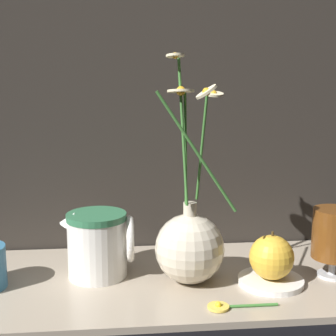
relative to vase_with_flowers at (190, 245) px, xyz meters
The scene contains 8 objects.
ground_plane 0.10m from the vase_with_flowers, 157.57° to the left, with size 6.00×6.00×0.00m, color black.
shelf 0.10m from the vase_with_flowers, 157.57° to the left, with size 0.85×0.36×0.01m.
vase_with_flowers is the anchor object (origin of this frame).
ceramic_pitcher 0.17m from the vase_with_flowers, 165.27° to the left, with size 0.14×0.11×0.13m.
tea_glass 0.27m from the vase_with_flowers, ahead, with size 0.08×0.08×0.13m.
saucer_plate 0.16m from the vase_with_flowers, ahead, with size 0.12×0.12×0.01m.
orange_fruit 0.15m from the vase_with_flowers, ahead, with size 0.08×0.08×0.09m.
loose_daisy 0.14m from the vase_with_flowers, 67.30° to the right, with size 0.12×0.04×0.01m.
Camera 1 is at (-0.07, -0.83, 0.37)m, focal length 50.00 mm.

